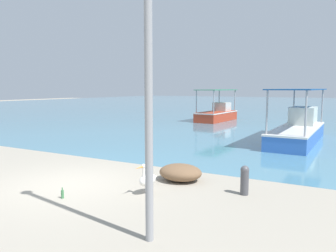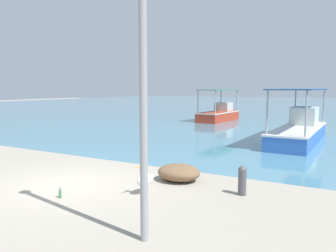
# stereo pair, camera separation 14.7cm
# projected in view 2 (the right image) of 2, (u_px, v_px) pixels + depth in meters

# --- Properties ---
(ground) EXTENTS (120.00, 120.00, 0.00)m
(ground) POSITION_uv_depth(u_px,v_px,m) (67.00, 184.00, 9.13)
(ground) COLOR #9F9686
(harbor_water) EXTENTS (110.00, 90.00, 0.00)m
(harbor_water) POSITION_uv_depth(u_px,v_px,m) (300.00, 105.00, 50.81)
(harbor_water) COLOR teal
(harbor_water) RESTS_ON ground
(fishing_boat_far_left) EXTENTS (2.15, 4.92, 2.54)m
(fishing_boat_far_left) POSITION_uv_depth(u_px,v_px,m) (219.00, 113.00, 26.79)
(fishing_boat_far_left) COLOR #BA3921
(fishing_boat_far_left) RESTS_ON harbor_water
(fishing_boat_far_right) EXTENTS (2.09, 7.03, 2.63)m
(fishing_boat_far_right) POSITION_uv_depth(u_px,v_px,m) (300.00, 129.00, 16.36)
(fishing_boat_far_right) COLOR blue
(fishing_boat_far_right) RESTS_ON harbor_water
(pelican) EXTENTS (0.35, 0.81, 0.80)m
(pelican) POSITION_uv_depth(u_px,v_px,m) (145.00, 179.00, 8.30)
(pelican) COLOR #E0997A
(pelican) RESTS_ON ground
(lamp_post) EXTENTS (0.28, 0.28, 6.44)m
(lamp_post) POSITION_uv_depth(u_px,v_px,m) (143.00, 32.00, 5.37)
(lamp_post) COLOR gray
(lamp_post) RESTS_ON ground
(mooring_bollard) EXTENTS (0.22, 0.22, 0.75)m
(mooring_bollard) POSITION_uv_depth(u_px,v_px,m) (242.00, 179.00, 8.18)
(mooring_bollard) COLOR #47474C
(mooring_bollard) RESTS_ON ground
(net_pile) EXTENTS (1.26, 1.07, 0.48)m
(net_pile) POSITION_uv_depth(u_px,v_px,m) (179.00, 172.00, 9.48)
(net_pile) COLOR brown
(net_pile) RESTS_ON ground
(glass_bottle) EXTENTS (0.07, 0.07, 0.27)m
(glass_bottle) POSITION_uv_depth(u_px,v_px,m) (60.00, 194.00, 7.99)
(glass_bottle) COLOR #3F7F4C
(glass_bottle) RESTS_ON ground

